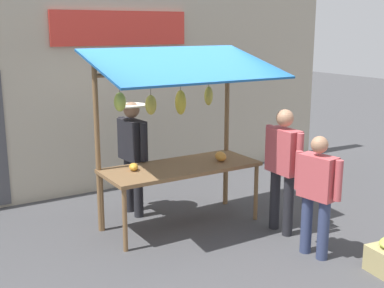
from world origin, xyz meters
The scene contains 6 objects.
ground_plane centered at (0.00, 0.00, 0.00)m, with size 40.00×40.00×0.00m, color #424244.
street_backdrop centered at (0.06, -2.20, 1.70)m, with size 9.00×0.30×3.40m.
market_stall centered at (0.00, -0.02, 1.55)m, with size 2.50×1.46×2.50m.
vendor_with_sunhat centered at (0.39, -0.75, 1.02)m, with size 0.44×0.72×1.71m.
shopper_in_grey_tee centered at (-0.90, 1.72, 0.86)m, with size 0.29×0.66×1.52m.
shopper_with_shopping_bag centered at (-1.05, 0.93, 1.00)m, with size 0.23×0.72×1.72m.
Camera 1 is at (3.42, 5.88, 2.77)m, focal length 47.21 mm.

